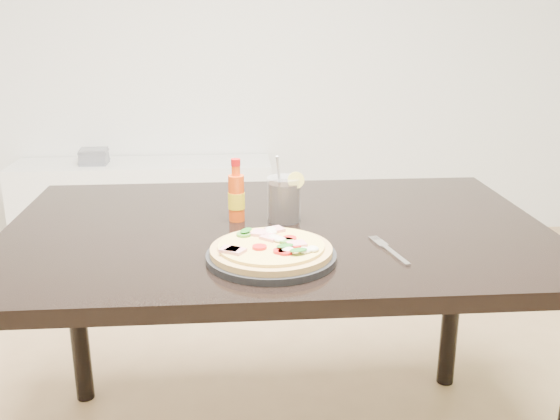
{
  "coord_description": "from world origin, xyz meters",
  "views": [
    {
      "loc": [
        -0.3,
        -1.31,
        1.28
      ],
      "look_at": [
        -0.19,
        0.11,
        0.83
      ],
      "focal_mm": 40.0,
      "sensor_mm": 36.0,
      "label": 1
    }
  ],
  "objects": [
    {
      "name": "plate",
      "position": [
        -0.22,
        -0.01,
        0.76
      ],
      "size": [
        0.29,
        0.29,
        0.02
      ],
      "primitive_type": "cylinder",
      "color": "black",
      "rests_on": "dining_table"
    },
    {
      "name": "dining_table",
      "position": [
        -0.19,
        0.23,
        0.67
      ],
      "size": [
        1.4,
        0.9,
        0.75
      ],
      "color": "black",
      "rests_on": "ground"
    },
    {
      "name": "pizza",
      "position": [
        -0.22,
        -0.01,
        0.78
      ],
      "size": [
        0.27,
        0.27,
        0.03
      ],
      "color": "#DAB761",
      "rests_on": "plate"
    },
    {
      "name": "cola_cup",
      "position": [
        -0.17,
        0.27,
        0.81
      ],
      "size": [
        0.1,
        0.09,
        0.18
      ],
      "rotation": [
        0.0,
        0.0,
        -0.17
      ],
      "color": "black",
      "rests_on": "dining_table"
    },
    {
      "name": "cd_stack",
      "position": [
        -1.05,
        2.05,
        0.54
      ],
      "size": [
        0.14,
        0.12,
        0.08
      ],
      "color": "slate",
      "rests_on": "media_console"
    },
    {
      "name": "media_console",
      "position": [
        -0.8,
        2.07,
        0.25
      ],
      "size": [
        1.4,
        0.34,
        0.5
      ],
      "primitive_type": "cube",
      "color": "white",
      "rests_on": "ground"
    },
    {
      "name": "fork",
      "position": [
        0.06,
        0.03,
        0.75
      ],
      "size": [
        0.06,
        0.19,
        0.0
      ],
      "rotation": [
        0.0,
        0.0,
        0.21
      ],
      "color": "silver",
      "rests_on": "dining_table"
    },
    {
      "name": "hot_sauce_bottle",
      "position": [
        -0.29,
        0.28,
        0.82
      ],
      "size": [
        0.05,
        0.05,
        0.17
      ],
      "rotation": [
        0.0,
        0.0,
        -0.23
      ],
      "color": "#ED4A0D",
      "rests_on": "dining_table"
    }
  ]
}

